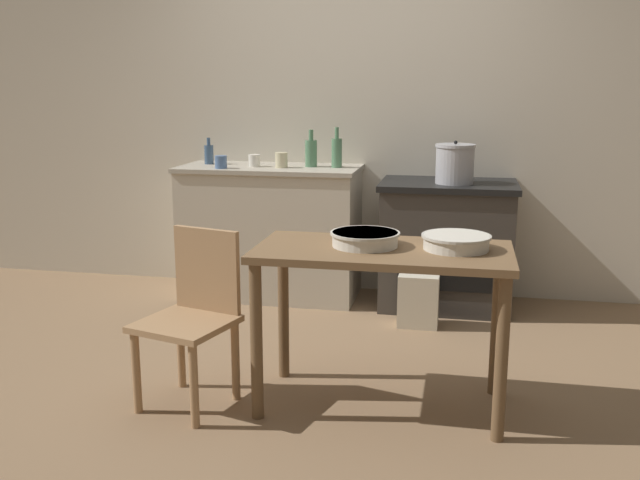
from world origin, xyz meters
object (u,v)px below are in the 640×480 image
object	(u,v)px
mixing_bowl_small	(456,241)
cup_center_left	(221,162)
bottle_left	(337,152)
cup_center_right	(281,160)
flour_sack	(418,300)
chair	(194,312)
bottle_mid_left	(311,152)
work_table	(382,275)
bottle_far_left	(209,154)
mixing_bowl_large	(365,238)
cup_center	(254,161)
stock_pot	(455,164)
stove	(447,244)

from	to	relation	value
mixing_bowl_small	cup_center_left	size ratio (longest dim) A/B	3.62
bottle_left	cup_center_right	world-z (taller)	bottle_left
flour_sack	chair	bearing A→B (deg)	-126.75
bottle_mid_left	work_table	bearing A→B (deg)	-67.50
bottle_far_left	work_table	bearing A→B (deg)	-49.61
cup_center_right	mixing_bowl_large	bearing A→B (deg)	-62.92
cup_center_left	cup_center	distance (m)	0.24
stock_pot	cup_center	world-z (taller)	stock_pot
flour_sack	cup_center_left	world-z (taller)	cup_center_left
cup_center_left	chair	bearing A→B (deg)	-75.71
bottle_mid_left	cup_center	bearing A→B (deg)	-169.48
bottle_left	cup_center	xyz separation A→B (m)	(-0.57, -0.06, -0.06)
cup_center_left	bottle_far_left	bearing A→B (deg)	125.79
chair	stock_pot	bearing A→B (deg)	71.40
work_table	mixing_bowl_small	xyz separation A→B (m)	(0.33, 0.04, 0.16)
bottle_left	chair	bearing A→B (deg)	-101.26
chair	mixing_bowl_small	xyz separation A→B (m)	(1.21, 0.17, 0.36)
stove	flour_sack	xyz separation A→B (m)	(-0.15, -0.47, -0.27)
bottle_mid_left	cup_center_left	xyz separation A→B (m)	(-0.58, -0.22, -0.06)
flour_sack	mixing_bowl_small	xyz separation A→B (m)	(0.23, -1.14, 0.64)
stock_pot	cup_center_right	world-z (taller)	stock_pot
bottle_far_left	cup_center_right	size ratio (longest dim) A/B	1.81
bottle_far_left	bottle_mid_left	distance (m)	0.76
bottle_left	stock_pot	bearing A→B (deg)	-6.92
stock_pot	cup_center_left	xyz separation A→B (m)	(-1.57, -0.11, -0.01)
mixing_bowl_large	bottle_mid_left	world-z (taller)	bottle_mid_left
bottle_left	cup_center	bearing A→B (deg)	-173.78
cup_center_left	mixing_bowl_small	bearing A→B (deg)	-41.61
stove	cup_center	xyz separation A→B (m)	(-1.35, -0.03, 0.55)
cup_center_right	cup_center_left	bearing A→B (deg)	-162.42
mixing_bowl_large	chair	bearing A→B (deg)	-169.17
stove	cup_center_right	world-z (taller)	cup_center_right
mixing_bowl_large	cup_center_right	distance (m)	1.78
cup_center	bottle_mid_left	bearing A→B (deg)	10.52
cup_center_right	work_table	bearing A→B (deg)	-60.88
cup_center_right	mixing_bowl_small	bearing A→B (deg)	-51.98
cup_center_left	cup_center	world-z (taller)	cup_center_left
stove	bottle_left	distance (m)	0.99
flour_sack	bottle_far_left	bearing A→B (deg)	161.21
flour_sack	cup_center_left	bearing A→B (deg)	168.21
work_table	mixing_bowl_large	world-z (taller)	mixing_bowl_large
stock_pot	bottle_left	distance (m)	0.81
cup_center_left	flour_sack	bearing A→B (deg)	-11.79
stove	cup_center_right	xyz separation A→B (m)	(-1.14, -0.05, 0.56)
work_table	bottle_mid_left	distance (m)	1.88
stove	cup_center_left	world-z (taller)	cup_center_left
work_table	mixing_bowl_small	size ratio (longest dim) A/B	3.73
cup_center	cup_center_right	world-z (taller)	cup_center_right
stove	bottle_mid_left	bearing A→B (deg)	177.41
cup_center	chair	bearing A→B (deg)	-83.02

